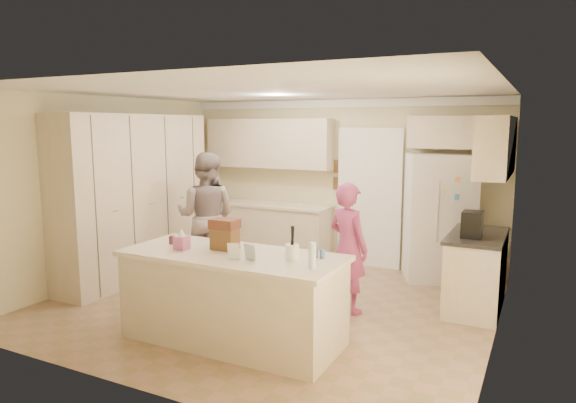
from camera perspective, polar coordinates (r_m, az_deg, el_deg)
The scene contains 41 objects.
floor at distance 6.49m, azimuth -2.23°, elevation -11.43°, with size 5.20×4.60×0.02m, color #947057.
ceiling at distance 6.11m, azimuth -2.37°, elevation 12.33°, with size 5.20×4.60×0.02m, color white.
wall_back at distance 8.24m, azimuth 5.53°, elevation 2.20°, with size 5.20×0.02×2.60m, color beige.
wall_front at distance 4.33m, azimuth -17.36°, elevation -3.93°, with size 5.20×0.02×2.60m, color beige.
wall_left at distance 7.76m, azimuth -19.39°, elevation 1.36°, with size 0.02×4.60×2.60m, color beige.
wall_right at distance 5.42m, azimuth 22.63°, elevation -1.74°, with size 0.02×4.60×2.60m, color beige.
crown_back at distance 8.15m, azimuth 5.53°, elevation 10.78°, with size 5.20×0.08×0.12m, color white.
pantry_bank at distance 7.70m, azimuth -16.67°, elevation 0.49°, with size 0.60×2.60×2.35m, color beige.
back_base_cab at distance 8.59m, azimuth -2.49°, elevation -3.33°, with size 2.20×0.60×0.88m, color beige.
back_countertop at distance 8.50m, azimuth -2.54°, elevation -0.31°, with size 2.24×0.63×0.04m, color beige.
back_upper_cab at distance 8.52m, azimuth -2.14°, elevation 6.48°, with size 2.20×0.35×0.80m, color beige.
doorway_opening at distance 8.06m, azimuth 9.07°, elevation 0.20°, with size 0.90×0.06×2.10m, color black.
doorway_casing at distance 8.03m, azimuth 8.99°, elevation 0.17°, with size 1.02×0.03×2.22m, color white.
wall_frame_upper at distance 8.17m, azimuth 5.58°, elevation 3.90°, with size 0.15×0.02×0.20m, color brown.
wall_frame_lower at distance 8.20m, azimuth 5.56°, elevation 2.02°, with size 0.15×0.02×0.20m, color brown.
refrigerator at distance 7.59m, azimuth 16.45°, elevation -1.72°, with size 0.90×0.70×1.80m, color white.
fridge_seam at distance 7.24m, azimuth 15.93°, elevation -2.17°, with size 0.01×0.02×1.78m, color gray.
fridge_dispenser at distance 7.24m, azimuth 14.29°, elevation -0.11°, with size 0.22×0.03×0.35m, color black.
fridge_handle_l at distance 7.21m, azimuth 15.57°, elevation -0.99°, with size 0.02×0.02×0.85m, color silver.
fridge_handle_r at distance 7.19m, azimuth 16.35°, elevation -1.05°, with size 0.02×0.02×0.85m, color silver.
over_fridge_cab at distance 7.57m, azimuth 16.91°, elevation 7.38°, with size 0.95×0.35×0.45m, color beige.
right_base_cab at distance 6.60m, azimuth 20.17°, elevation -7.50°, with size 0.60×1.20×0.88m, color beige.
right_countertop at distance 6.50m, azimuth 20.29°, elevation -3.59°, with size 0.63×1.24×0.04m, color #2D2B28.
right_upper_cab at distance 6.55m, azimuth 22.14°, elevation 5.69°, with size 0.35×1.50×0.70m, color beige.
coffee_maker at distance 6.27m, azimuth 19.79°, elevation -2.40°, with size 0.22×0.28×0.30m, color black.
island_base at distance 5.35m, azimuth -6.16°, elevation -10.77°, with size 2.20×0.90×0.88m, color beige.
island_top at distance 5.22m, azimuth -6.24°, elevation -5.99°, with size 2.28×0.96×0.05m, color beige.
utensil_crock at distance 4.92m, azimuth 0.45°, elevation -5.63°, with size 0.13×0.13×0.15m, color white.
tissue_box at distance 5.43m, azimuth -11.72°, elevation -4.51°, with size 0.13×0.13×0.14m, color #C65E96.
tissue_plume at distance 5.41m, azimuth -11.76°, elevation -3.38°, with size 0.08×0.08×0.08m, color white.
dollhouse_body at distance 5.35m, azimuth -7.03°, elevation -4.16°, with size 0.26×0.18×0.22m, color brown.
dollhouse_roof at distance 5.31m, azimuth -7.06°, elevation -2.48°, with size 0.28×0.20×0.10m, color #592D1E.
jam_jar at distance 5.70m, azimuth -12.75°, elevation -4.18°, with size 0.07×0.07×0.09m, color #59263F.
greeting_card_a at distance 4.95m, azimuth -6.06°, elevation -5.54°, with size 0.12×0.01×0.16m, color white.
greeting_card_b at distance 4.91m, azimuth -4.27°, elevation -5.62°, with size 0.12×0.01×0.16m, color silver.
water_bottle at distance 4.61m, azimuth 2.71°, elevation -6.04°, with size 0.07×0.07×0.24m, color silver.
shaker_salt at distance 5.01m, azimuth 3.07°, elevation -5.74°, with size 0.05×0.05×0.09m, color #446597.
shaker_pepper at distance 4.98m, azimuth 3.81°, elevation -5.83°, with size 0.05×0.05×0.09m, color #446597.
teen_boy at distance 7.41m, azimuth -9.07°, elevation -1.62°, with size 0.89×0.69×1.82m, color gray.
teen_girl at distance 6.10m, azimuth 6.69°, elevation -5.11°, with size 0.56×0.37×1.54m, color #BF3E7A.
fridge_magnets at distance 7.23m, azimuth 15.92°, elevation -2.18°, with size 0.76×0.02×1.44m, color tan, non-canonical shape.
Camera 1 is at (2.97, -5.33, 2.20)m, focal length 32.00 mm.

